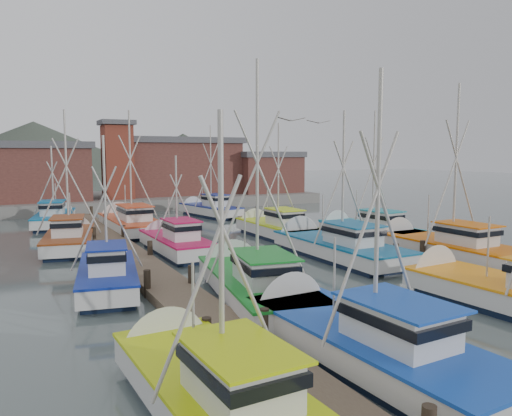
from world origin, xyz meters
name	(u,v)px	position (x,y,z in m)	size (l,w,h in m)	color
ground	(284,268)	(0.00, 0.00, 0.00)	(260.00, 260.00, 0.00)	#475553
dock_left	(137,263)	(-7.00, 4.04, 0.21)	(2.30, 46.00, 1.50)	brown
dock_right	(344,242)	(7.00, 4.04, 0.21)	(2.30, 46.00, 1.50)	brown
quay	(129,200)	(0.00, 37.00, 0.60)	(44.00, 16.00, 1.20)	slate
shed_left	(27,171)	(-11.00, 35.00, 4.34)	(12.72, 8.48, 6.20)	brown
shed_center	(176,165)	(6.00, 37.00, 4.69)	(14.84, 9.54, 6.90)	brown
shed_right	(266,172)	(17.00, 34.00, 3.84)	(8.48, 6.36, 5.20)	brown
lookout_tower	(117,159)	(-2.00, 33.00, 5.55)	(3.60, 3.60, 8.50)	maroon
distant_hills	(5,177)	(-12.76, 122.59, 0.00)	(175.00, 140.00, 42.00)	#424C3F
boat_0	(356,338)	(-4.13, -11.33, 0.68)	(3.81, 9.90, 9.36)	#0F1B33
boat_1	(512,294)	(4.34, -10.32, 0.68)	(3.88, 10.38, 8.16)	#0F1B33
boat_2	(210,389)	(-9.24, -12.39, 0.68)	(3.29, 8.92, 7.83)	#0F1B33
boat_4	(252,283)	(-4.05, -4.17, 0.69)	(4.62, 10.18, 10.78)	#0F1B33
boat_5	(333,246)	(4.05, 1.18, 0.68)	(3.94, 10.49, 9.58)	#0F1B33
boat_6	(108,274)	(-9.25, 0.22, 0.68)	(3.76, 8.22, 7.56)	#0F1B33
boat_7	(441,246)	(9.73, -1.80, 0.69)	(4.47, 10.08, 11.04)	#0F1B33
boat_8	(174,242)	(-4.04, 6.71, 0.67)	(2.78, 8.35, 6.71)	#0F1B33
boat_9	(273,228)	(4.35, 9.11, 0.68)	(3.65, 8.92, 9.08)	#0F1B33
boat_10	(70,238)	(-9.59, 11.37, 0.69)	(4.31, 9.35, 9.67)	#0F1B33
boat_11	(365,230)	(9.79, 5.27, 0.69)	(3.94, 9.00, 9.86)	#0F1B33
boat_12	(129,223)	(-4.52, 16.78, 0.69)	(4.22, 10.32, 10.41)	#0F1B33
boat_13	(208,209)	(4.57, 22.93, 0.68)	(4.05, 8.70, 9.55)	#0F1B33
boat_14	(55,218)	(-9.47, 22.94, 0.68)	(4.41, 9.39, 7.56)	#0F1B33
gull_near	(291,120)	(-1.10, -2.38, 7.76)	(1.54, 0.60, 0.24)	gray
gull_far	(318,122)	(3.41, 1.99, 8.00)	(1.55, 0.65, 0.24)	gray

